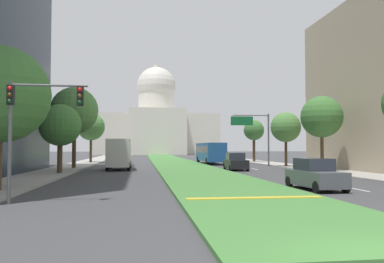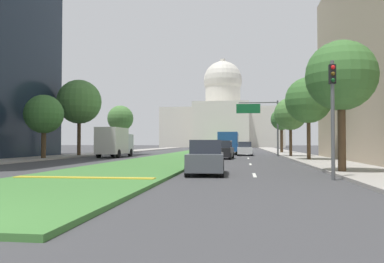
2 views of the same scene
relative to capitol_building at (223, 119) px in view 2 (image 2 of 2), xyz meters
name	(u,v)px [view 2 (image 2 of 2)]	position (x,y,z in m)	size (l,w,h in m)	color
ground_plane	(205,151)	(0.00, -61.12, -9.42)	(272.58, 272.58, 0.00)	#3D3D3F
grass_median	(202,152)	(0.00, -67.32, -9.35)	(6.75, 111.51, 0.14)	#427A38
median_curb_nose	(84,178)	(0.00, -113.73, -9.26)	(6.08, 0.50, 0.04)	gold
lane_dashes_right	(248,159)	(7.18, -90.94, -9.41)	(0.16, 35.71, 0.01)	silver
sidewalk_left	(112,153)	(-12.99, -73.51, -9.34)	(4.00, 111.51, 0.15)	#9E9991
sidewalk_right	(288,153)	(12.99, -73.51, -9.34)	(4.00, 111.51, 0.15)	#9E9991
capitol_building	(223,119)	(0.00, 0.00, 0.00)	(39.23, 28.02, 30.23)	beige
traffic_light_near_right	(333,104)	(10.49, -111.85, -6.10)	(0.28, 0.35, 5.20)	#515456
overhead_guide_sign	(263,117)	(8.97, -83.91, -4.81)	(4.89, 0.20, 6.50)	#515456
street_tree_right_near	(341,76)	(11.68, -108.51, -4.36)	(3.63, 3.63, 6.91)	#4C3823
street_tree_left_mid	(44,114)	(-11.99, -95.33, -5.15)	(3.65, 3.65, 6.13)	#4C3823
street_tree_right_mid	(308,100)	(12.32, -94.88, -4.13)	(4.01, 4.01, 7.32)	#4C3823
street_tree_left_far	(79,102)	(-12.16, -87.17, -3.11)	(5.09, 5.09, 8.88)	#4C3823
street_tree_right_far	(290,114)	(11.77, -86.90, -4.73)	(3.51, 3.51, 6.46)	#4C3823
street_tree_left_distant	(120,119)	(-12.34, -71.64, -4.07)	(4.04, 4.04, 7.39)	#4C3823
street_tree_right_distant	(282,120)	(12.30, -72.14, -4.48)	(3.15, 3.15, 6.57)	#4C3823
sedan_lead_stopped	(206,158)	(4.74, -109.55, -8.60)	(2.03, 4.35, 1.76)	#4C5156
sedan_midblock	(223,150)	(4.67, -91.32, -8.58)	(2.14, 4.41, 1.81)	black
sedan_distant	(245,149)	(6.88, -81.39, -8.62)	(1.88, 4.65, 1.70)	silver
box_truck_delivery	(115,142)	(-7.27, -88.92, -7.74)	(2.40, 6.40, 3.20)	#BCBCC1
city_bus	(229,141)	(4.75, -76.01, -7.65)	(2.62, 11.00, 2.95)	#1E4C8C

